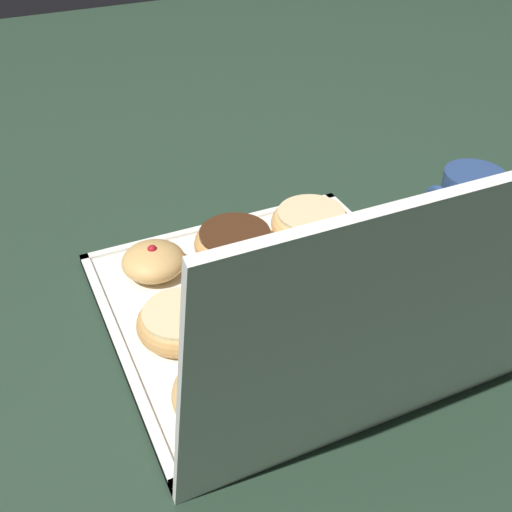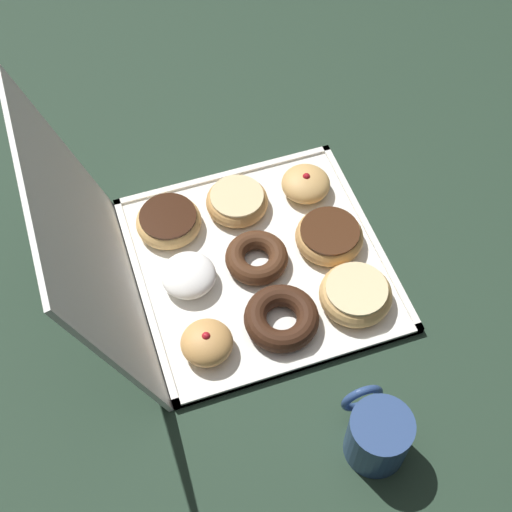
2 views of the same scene
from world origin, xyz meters
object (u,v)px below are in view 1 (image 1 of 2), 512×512
powdered_filled_donut_7 (323,355)px  chocolate_frosted_donut_8 (224,392)px  chocolate_cake_ring_donut_3 (357,272)px  jelly_filled_donut_6 (418,326)px  glazed_ring_donut_5 (181,321)px  chocolate_frosted_donut_1 (237,241)px  coffee_mug (468,200)px  donut_box (273,308)px  jelly_filled_donut_2 (154,261)px  glazed_ring_donut_0 (311,223)px  chocolate_cake_ring_donut_4 (278,297)px

powdered_filled_donut_7 → chocolate_frosted_donut_8: (0.12, 0.00, -0.00)m
chocolate_frosted_donut_8 → chocolate_cake_ring_donut_3: bearing=-153.6°
jelly_filled_donut_6 → glazed_ring_donut_5: bearing=-27.4°
chocolate_frosted_donut_1 → jelly_filled_donut_6: bearing=116.2°
chocolate_frosted_donut_1 → powdered_filled_donut_7: powdered_filled_donut_7 is taller
chocolate_cake_ring_donut_3 → coffee_mug: bearing=-165.3°
donut_box → jelly_filled_donut_2: (0.12, -0.13, 0.03)m
chocolate_frosted_donut_8 → coffee_mug: (-0.48, -0.18, 0.02)m
jelly_filled_donut_6 → chocolate_frosted_donut_1: bearing=-63.8°
powdered_filled_donut_7 → chocolate_frosted_donut_8: size_ratio=0.80×
chocolate_frosted_donut_1 → coffee_mug: 0.36m
chocolate_cake_ring_donut_3 → glazed_ring_donut_5: (0.25, -0.01, -0.00)m
glazed_ring_donut_0 → jelly_filled_donut_2: bearing=-1.3°
chocolate_frosted_donut_1 → jelly_filled_donut_6: size_ratio=1.43×
glazed_ring_donut_0 → chocolate_frosted_donut_1: size_ratio=1.02×
donut_box → chocolate_cake_ring_donut_3: chocolate_cake_ring_donut_3 is taller
chocolate_cake_ring_donut_3 → powdered_filled_donut_7: (0.12, 0.12, 0.00)m
chocolate_cake_ring_donut_4 → coffee_mug: bearing=-170.2°
glazed_ring_donut_5 → coffee_mug: (-0.48, -0.05, 0.02)m
chocolate_cake_ring_donut_3 → chocolate_frosted_donut_8: 0.27m
glazed_ring_donut_5 → jelly_filled_donut_6: (-0.26, 0.13, 0.01)m
donut_box → glazed_ring_donut_5: bearing=-0.4°
glazed_ring_donut_0 → chocolate_cake_ring_donut_4: size_ratio=1.12×
chocolate_cake_ring_donut_3 → donut_box: bearing=-2.6°
chocolate_cake_ring_donut_4 → coffee_mug: coffee_mug is taller
donut_box → powdered_filled_donut_7: (-0.00, 0.12, 0.03)m
glazed_ring_donut_5 → chocolate_frosted_donut_8: 0.13m
glazed_ring_donut_5 → donut_box: bearing=179.6°
chocolate_frosted_donut_1 → coffee_mug: (-0.35, 0.07, 0.02)m
jelly_filled_donut_6 → chocolate_cake_ring_donut_4: bearing=-44.9°
donut_box → chocolate_cake_ring_donut_3: (-0.12, 0.01, 0.02)m
jelly_filled_donut_6 → powdered_filled_donut_7: 0.13m
donut_box → glazed_ring_donut_5: (0.12, -0.00, 0.02)m
donut_box → glazed_ring_donut_0: size_ratio=3.47×
jelly_filled_donut_2 → chocolate_cake_ring_donut_4: size_ratio=0.82×
donut_box → chocolate_frosted_donut_8: (0.12, 0.13, 0.02)m
glazed_ring_donut_5 → chocolate_frosted_donut_8: chocolate_frosted_donut_8 is taller
chocolate_cake_ring_donut_4 → coffee_mug: size_ratio=0.96×
powdered_filled_donut_7 → glazed_ring_donut_0: bearing=-115.6°
chocolate_frosted_donut_1 → chocolate_cake_ring_donut_3: (-0.12, 0.13, -0.00)m
glazed_ring_donut_0 → glazed_ring_donut_5: 0.28m
powdered_filled_donut_7 → chocolate_frosted_donut_1: bearing=-90.1°
glazed_ring_donut_0 → chocolate_frosted_donut_8: glazed_ring_donut_0 is taller
chocolate_frosted_donut_1 → chocolate_frosted_donut_8: size_ratio=1.03×
donut_box → jelly_filled_donut_6: (-0.13, 0.13, 0.03)m
chocolate_cake_ring_donut_4 → coffee_mug: 0.36m
chocolate_frosted_donut_1 → powdered_filled_donut_7: size_ratio=1.29×
glazed_ring_donut_0 → powdered_filled_donut_7: (0.12, 0.25, -0.00)m
jelly_filled_donut_6 → chocolate_frosted_donut_8: bearing=-1.1°
chocolate_frosted_donut_8 → powdered_filled_donut_7: bearing=-179.0°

